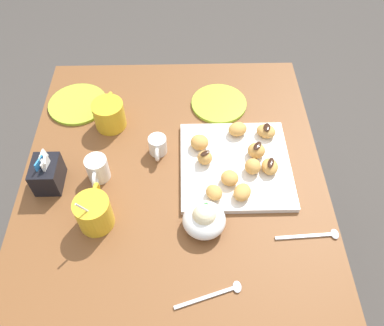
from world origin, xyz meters
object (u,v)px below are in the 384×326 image
object	(u,v)px
dining_table	(175,195)
beignet_9	(242,192)
beignet_4	(199,142)
beignet_8	(205,158)
ice_cream_bowl	(204,219)
saucer_lime_left	(78,104)
beignet_2	(230,178)
pastry_plate_square	(235,165)
chocolate_sauce_pitcher	(158,145)
coffee_mug_mustard_left	(94,212)
coffee_mug_mustard_right	(109,114)
saucer_lime_right	(219,104)
beignet_3	(238,129)
cream_pitcher_white	(97,168)
beignet_1	(270,167)
beignet_7	(253,166)
sugar_caddy	(47,174)
beignet_5	(256,151)
beignet_0	(266,131)
beignet_6	(214,192)

from	to	relation	value
dining_table	beignet_9	bearing A→B (deg)	-121.00
beignet_4	beignet_8	distance (m)	0.06
ice_cream_bowl	saucer_lime_left	world-z (taller)	ice_cream_bowl
beignet_2	beignet_9	size ratio (longest dim) A/B	0.86
pastry_plate_square	chocolate_sauce_pitcher	size ratio (longest dim) A/B	3.32
pastry_plate_square	coffee_mug_mustard_left	world-z (taller)	coffee_mug_mustard_left
coffee_mug_mustard_right	saucer_lime_right	world-z (taller)	coffee_mug_mustard_right
beignet_3	beignet_9	bearing A→B (deg)	177.76
coffee_mug_mustard_left	cream_pitcher_white	bearing A→B (deg)	4.61
saucer_lime_right	beignet_1	distance (m)	0.30
coffee_mug_mustard_left	beignet_7	distance (m)	0.43
sugar_caddy	coffee_mug_mustard_left	bearing A→B (deg)	-131.15
beignet_5	beignet_7	xyz separation A→B (m)	(-0.06, 0.02, 0.00)
pastry_plate_square	chocolate_sauce_pitcher	bearing A→B (deg)	74.70
beignet_4	beignet_5	bearing A→B (deg)	-102.24
saucer_lime_left	beignet_8	distance (m)	0.47
coffee_mug_mustard_left	beignet_8	xyz separation A→B (m)	(0.17, -0.28, -0.01)
beignet_7	coffee_mug_mustard_left	bearing A→B (deg)	108.95
coffee_mug_mustard_left	saucer_lime_right	distance (m)	0.54
beignet_3	beignet_5	size ratio (longest dim) A/B	1.14
pastry_plate_square	cream_pitcher_white	size ratio (longest dim) A/B	2.92
ice_cream_bowl	chocolate_sauce_pitcher	size ratio (longest dim) A/B	1.17
coffee_mug_mustard_left	saucer_lime_right	bearing A→B (deg)	-38.79
beignet_0	beignet_2	bearing A→B (deg)	144.10
beignet_5	coffee_mug_mustard_left	bearing A→B (deg)	114.74
cream_pitcher_white	beignet_1	world-z (taller)	cream_pitcher_white
pastry_plate_square	beignet_6	distance (m)	0.13
dining_table	pastry_plate_square	xyz separation A→B (m)	(0.00, -0.17, 0.15)
sugar_caddy	beignet_0	bearing A→B (deg)	-76.20
beignet_8	beignet_9	bearing A→B (deg)	-141.22
dining_table	beignet_7	xyz separation A→B (m)	(-0.03, -0.22, 0.18)
dining_table	ice_cream_bowl	xyz separation A→B (m)	(-0.19, -0.08, 0.18)
cream_pitcher_white	beignet_2	bearing A→B (deg)	-95.66
coffee_mug_mustard_right	ice_cream_bowl	world-z (taller)	coffee_mug_mustard_right
pastry_plate_square	beignet_9	world-z (taller)	beignet_9
pastry_plate_square	beignet_9	xyz separation A→B (m)	(-0.11, -0.01, 0.02)
beignet_1	beignet_5	bearing A→B (deg)	29.28
beignet_6	cream_pitcher_white	bearing A→B (deg)	75.60
beignet_7	saucer_lime_right	bearing A→B (deg)	14.60
beignet_9	beignet_2	bearing A→B (deg)	32.29
sugar_caddy	beignet_4	xyz separation A→B (m)	(0.11, -0.41, -0.01)
beignet_4	beignet_8	size ratio (longest dim) A/B	1.24
beignet_2	beignet_6	bearing A→B (deg)	135.33
sugar_caddy	beignet_7	distance (m)	0.55
chocolate_sauce_pitcher	cream_pitcher_white	bearing A→B (deg)	118.80
chocolate_sauce_pitcher	beignet_6	xyz separation A→B (m)	(-0.17, -0.15, 0.00)
coffee_mug_mustard_left	beignet_8	world-z (taller)	coffee_mug_mustard_left
coffee_mug_mustard_left	beignet_6	world-z (taller)	coffee_mug_mustard_left
saucer_lime_right	beignet_7	size ratio (longest dim) A/B	3.77
beignet_3	saucer_lime_left	bearing A→B (deg)	73.57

